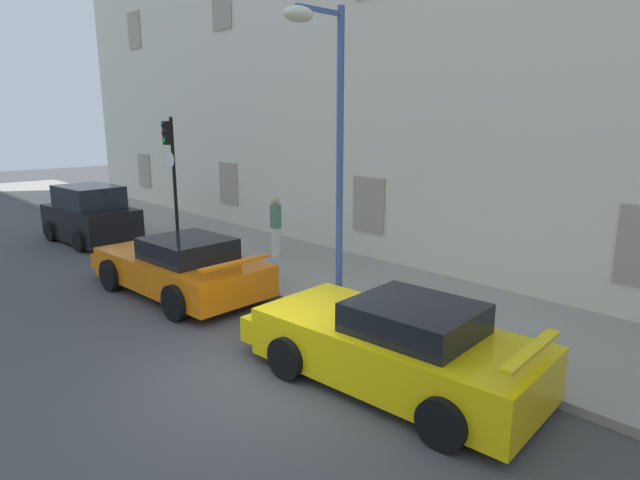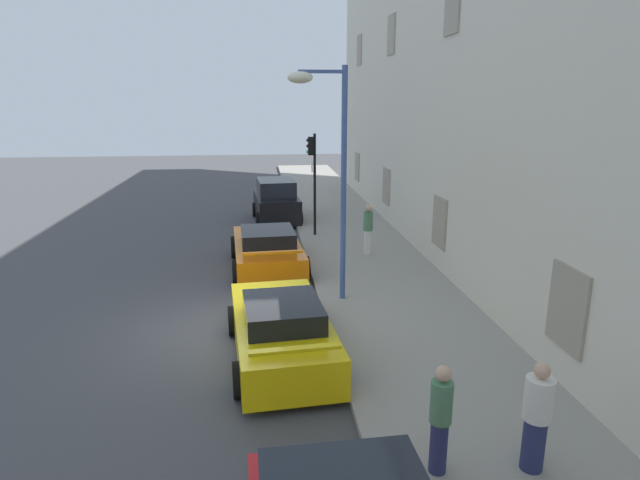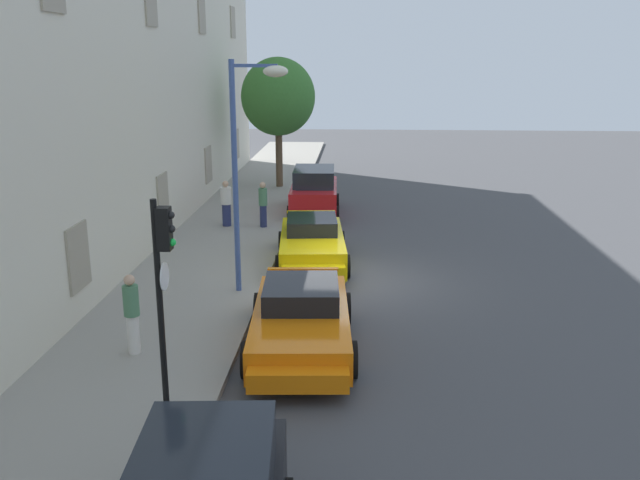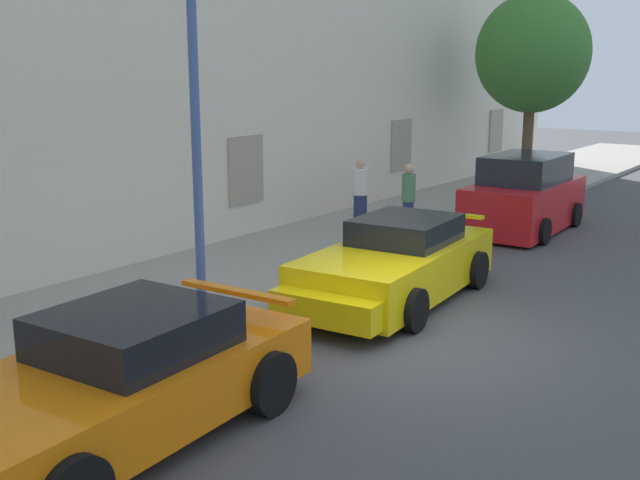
% 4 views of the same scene
% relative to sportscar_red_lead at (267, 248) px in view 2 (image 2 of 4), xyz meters
% --- Properties ---
extents(ground_plane, '(80.00, 80.00, 0.00)m').
position_rel_sportscar_red_lead_xyz_m(ground_plane, '(4.60, -1.03, -0.61)').
color(ground_plane, '#444447').
extents(sidewalk, '(60.00, 3.88, 0.14)m').
position_rel_sportscar_red_lead_xyz_m(sidewalk, '(4.60, 3.22, -0.54)').
color(sidewalk, gray).
rests_on(sidewalk, ground).
extents(building_facade, '(42.30, 4.20, 13.09)m').
position_rel_sportscar_red_lead_xyz_m(building_facade, '(4.60, 7.01, 5.95)').
color(building_facade, beige).
rests_on(building_facade, ground).
extents(sportscar_red_lead, '(4.90, 2.42, 1.33)m').
position_rel_sportscar_red_lead_xyz_m(sportscar_red_lead, '(0.00, 0.00, 0.00)').
color(sportscar_red_lead, orange).
rests_on(sportscar_red_lead, ground).
extents(sportscar_yellow_flank, '(4.77, 2.33, 1.35)m').
position_rel_sportscar_red_lead_xyz_m(sportscar_yellow_flank, '(5.98, 0.17, -0.02)').
color(sportscar_yellow_flank, yellow).
rests_on(sportscar_yellow_flank, ground).
extents(hatchback_distant, '(3.68, 2.13, 1.81)m').
position_rel_sportscar_red_lead_xyz_m(hatchback_distant, '(-6.56, 0.52, 0.21)').
color(hatchback_distant, black).
rests_on(hatchback_distant, ground).
extents(traffic_light, '(0.44, 0.36, 3.80)m').
position_rel_sportscar_red_lead_xyz_m(traffic_light, '(-3.42, 1.80, 2.12)').
color(traffic_light, black).
rests_on(traffic_light, sidewalk).
extents(street_lamp, '(0.44, 1.42, 5.78)m').
position_rel_sportscar_red_lead_xyz_m(street_lamp, '(3.30, 1.47, 3.51)').
color(street_lamp, '#3F5999').
rests_on(street_lamp, sidewalk).
extents(pedestrian_admiring, '(0.35, 0.35, 1.61)m').
position_rel_sportscar_red_lead_xyz_m(pedestrian_admiring, '(10.01, 2.18, 0.36)').
color(pedestrian_admiring, navy).
rests_on(pedestrian_admiring, sidewalk).
extents(pedestrian_strolling, '(0.44, 0.44, 1.67)m').
position_rel_sportscar_red_lead_xyz_m(pedestrian_strolling, '(-0.60, 3.35, 0.39)').
color(pedestrian_strolling, silver).
rests_on(pedestrian_strolling, sidewalk).
extents(pedestrian_bystander, '(0.52, 0.52, 1.63)m').
position_rel_sportscar_red_lead_xyz_m(pedestrian_bystander, '(10.10, 3.50, 0.35)').
color(pedestrian_bystander, navy).
rests_on(pedestrian_bystander, sidewalk).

